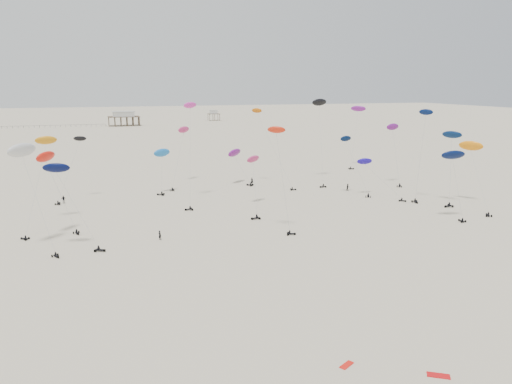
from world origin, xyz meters
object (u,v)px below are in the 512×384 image
object	(u,v)px
spectator_0	(160,240)
rig_9	(190,136)
rig_0	(372,169)
rig_4	(50,168)
pavilion_small	(214,116)
pavilion_main	(124,120)

from	to	relation	value
spectator_0	rig_9	bearing A→B (deg)	-54.85
rig_0	rig_9	world-z (taller)	rig_9
rig_4	rig_9	world-z (taller)	rig_9
rig_9	rig_4	bearing A→B (deg)	115.98
rig_0	pavilion_small	bearing A→B (deg)	-124.36
pavilion_small	rig_4	distance (m)	302.09
pavilion_main	rig_9	size ratio (longest dim) A/B	0.83
pavilion_small	rig_9	distance (m)	275.42
pavilion_main	pavilion_small	distance (m)	76.16
pavilion_small	rig_9	size ratio (longest dim) A/B	0.35
rig_4	rig_9	distance (m)	35.55
rig_9	pavilion_main	bearing A→B (deg)	-6.09
pavilion_small	rig_0	size ratio (longest dim) A/B	0.66
rig_9	spectator_0	xyz separation A→B (m)	(-11.38, -28.81, -15.99)
pavilion_main	pavilion_small	xyz separation A→B (m)	(70.00, 30.00, -0.74)
pavilion_small	rig_0	xyz separation A→B (m)	(-23.13, -274.49, 3.37)
rig_0	rig_9	xyz separation A→B (m)	(-45.20, 7.97, 9.14)
pavilion_main	rig_0	world-z (taller)	rig_0
rig_4	rig_9	xyz separation A→B (m)	(29.87, 19.01, 3.16)
pavilion_main	rig_4	world-z (taller)	rig_4
pavilion_small	pavilion_main	bearing A→B (deg)	-156.80
pavilion_main	spectator_0	bearing A→B (deg)	-92.10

